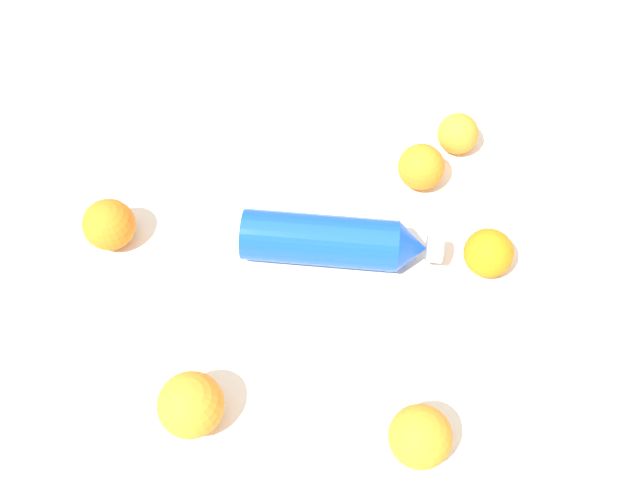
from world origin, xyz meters
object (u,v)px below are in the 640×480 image
(water_bottle, at_px, (336,241))
(orange_2, at_px, (420,437))
(orange_4, at_px, (421,167))
(orange_5, at_px, (458,134))
(orange_1, at_px, (488,253))
(orange_3, at_px, (191,405))
(orange_0, at_px, (109,225))

(water_bottle, distance_m, orange_2, 0.30)
(orange_4, height_order, orange_5, orange_4)
(water_bottle, xyz_separation_m, orange_4, (0.16, -0.10, -0.00))
(orange_5, bearing_deg, orange_1, -163.43)
(orange_5, bearing_deg, orange_3, 151.99)
(orange_2, height_order, orange_3, orange_3)
(orange_0, distance_m, orange_1, 0.55)
(orange_0, bearing_deg, orange_3, -139.59)
(orange_1, height_order, orange_4, orange_4)
(orange_5, bearing_deg, orange_2, -179.50)
(orange_0, bearing_deg, orange_2, -114.06)
(orange_1, bearing_deg, orange_2, 167.90)
(water_bottle, height_order, orange_2, orange_2)
(water_bottle, distance_m, orange_1, 0.22)
(water_bottle, bearing_deg, orange_2, -65.49)
(orange_1, distance_m, orange_2, 0.29)
(orange_2, relative_size, orange_4, 1.08)
(orange_4, bearing_deg, water_bottle, 148.16)
(orange_1, height_order, orange_5, orange_1)
(orange_1, bearing_deg, orange_0, 97.08)
(orange_3, xyz_separation_m, orange_4, (0.44, -0.23, -0.01))
(orange_1, distance_m, orange_4, 0.18)
(water_bottle, relative_size, orange_4, 4.02)
(orange_1, bearing_deg, orange_5, 16.57)
(orange_0, xyz_separation_m, orange_4, (0.21, -0.43, -0.00))
(water_bottle, height_order, orange_0, orange_0)
(orange_3, bearing_deg, orange_2, -85.90)
(orange_3, distance_m, orange_5, 0.60)
(orange_1, height_order, orange_2, orange_2)
(orange_1, xyz_separation_m, orange_4, (0.14, 0.12, 0.00))
(orange_4, relative_size, orange_5, 1.09)
(orange_2, bearing_deg, orange_1, -12.10)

